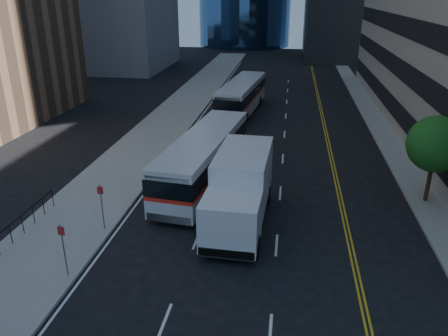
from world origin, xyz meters
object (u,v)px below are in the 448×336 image
street_tree (436,144)px  bus_rear (242,96)px  box_truck (240,190)px  bus_front (205,157)px

street_tree → bus_rear: size_ratio=0.41×
box_truck → street_tree: bearing=23.2°
street_tree → bus_front: bearing=176.2°
street_tree → bus_rear: street_tree is taller
street_tree → bus_front: (-13.42, 0.90, -1.89)m
bus_front → box_truck: (2.86, -4.96, 0.23)m
bus_front → bus_rear: bus_front is taller
street_tree → bus_front: size_ratio=0.40×
bus_rear → box_truck: bearing=-77.8°
street_tree → box_truck: bearing=-159.0°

